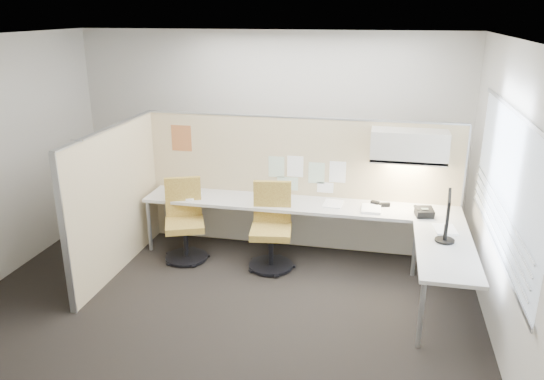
% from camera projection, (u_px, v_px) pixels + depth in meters
% --- Properties ---
extents(floor, '(5.50, 4.50, 0.01)m').
position_uv_depth(floor, '(226.00, 300.00, 5.89)').
color(floor, black).
rests_on(floor, ground).
extents(ceiling, '(5.50, 4.50, 0.01)m').
position_uv_depth(ceiling, '(217.00, 37.00, 4.98)').
color(ceiling, white).
rests_on(ceiling, wall_back).
extents(wall_back, '(5.50, 0.02, 2.80)m').
position_uv_depth(wall_back, '(269.00, 132.00, 7.52)').
color(wall_back, beige).
rests_on(wall_back, ground).
extents(wall_front, '(5.50, 0.02, 2.80)m').
position_uv_depth(wall_front, '(117.00, 285.00, 3.35)').
color(wall_front, beige).
rests_on(wall_front, ground).
extents(wall_right, '(0.02, 4.50, 2.80)m').
position_uv_depth(wall_right, '(507.00, 198.00, 4.89)').
color(wall_right, beige).
rests_on(wall_right, ground).
extents(window_pane, '(0.01, 2.80, 1.30)m').
position_uv_depth(window_pane, '(507.00, 183.00, 4.85)').
color(window_pane, '#9DA9B6').
rests_on(window_pane, wall_right).
extents(partition_back, '(4.10, 0.06, 1.75)m').
position_uv_depth(partition_back, '(299.00, 184.00, 6.98)').
color(partition_back, beige).
rests_on(partition_back, floor).
extents(partition_left, '(0.06, 2.20, 1.75)m').
position_uv_depth(partition_left, '(116.00, 201.00, 6.37)').
color(partition_left, beige).
rests_on(partition_left, floor).
extents(desk, '(4.00, 2.07, 0.73)m').
position_uv_depth(desk, '(323.00, 218.00, 6.55)').
color(desk, beige).
rests_on(desk, floor).
extents(overhead_bin, '(0.90, 0.36, 0.38)m').
position_uv_depth(overhead_bin, '(409.00, 146.00, 6.31)').
color(overhead_bin, beige).
rests_on(overhead_bin, partition_back).
extents(task_light_strip, '(0.60, 0.06, 0.02)m').
position_uv_depth(task_light_strip, '(408.00, 163.00, 6.38)').
color(task_light_strip, '#FFEABF').
rests_on(task_light_strip, overhead_bin).
extents(pinned_papers, '(1.01, 0.00, 0.47)m').
position_uv_depth(pinned_papers, '(305.00, 173.00, 6.88)').
color(pinned_papers, '#8CBF8C').
rests_on(pinned_papers, partition_back).
extents(poster, '(0.28, 0.00, 0.35)m').
position_uv_depth(poster, '(181.00, 138.00, 7.09)').
color(poster, orange).
rests_on(poster, partition_back).
extents(chair_left, '(0.62, 0.64, 1.02)m').
position_uv_depth(chair_left, '(185.00, 223.00, 6.75)').
color(chair_left, black).
rests_on(chair_left, floor).
extents(chair_right, '(0.55, 0.57, 1.04)m').
position_uv_depth(chair_right, '(271.00, 229.00, 6.53)').
color(chair_right, black).
rests_on(chair_right, floor).
extents(monitor, '(0.21, 0.49, 0.52)m').
position_uv_depth(monitor, '(447.00, 215.00, 5.50)').
color(monitor, black).
rests_on(monitor, desk).
extents(phone, '(0.24, 0.23, 0.12)m').
position_uv_depth(phone, '(424.00, 212.00, 6.26)').
color(phone, black).
rests_on(phone, desk).
extents(stapler, '(0.15, 0.08, 0.05)m').
position_uv_depth(stapler, '(384.00, 205.00, 6.57)').
color(stapler, black).
rests_on(stapler, desk).
extents(tape_dispenser, '(0.11, 0.09, 0.06)m').
position_uv_depth(tape_dispenser, '(375.00, 203.00, 6.60)').
color(tape_dispenser, black).
rests_on(tape_dispenser, desk).
extents(coat_hook, '(0.18, 0.42, 1.29)m').
position_uv_depth(coat_hook, '(74.00, 172.00, 5.59)').
color(coat_hook, silver).
rests_on(coat_hook, partition_left).
extents(paper_stack_0, '(0.26, 0.32, 0.03)m').
position_uv_depth(paper_stack_0, '(189.00, 196.00, 6.92)').
color(paper_stack_0, white).
rests_on(paper_stack_0, desk).
extents(paper_stack_1, '(0.27, 0.33, 0.04)m').
position_uv_depth(paper_stack_1, '(273.00, 201.00, 6.73)').
color(paper_stack_1, white).
rests_on(paper_stack_1, desk).
extents(paper_stack_2, '(0.25, 0.31, 0.01)m').
position_uv_depth(paper_stack_2, '(333.00, 204.00, 6.66)').
color(paper_stack_2, white).
rests_on(paper_stack_2, desk).
extents(paper_stack_3, '(0.23, 0.30, 0.03)m').
position_uv_depth(paper_stack_3, '(371.00, 209.00, 6.46)').
color(paper_stack_3, white).
rests_on(paper_stack_3, desk).
extents(paper_stack_4, '(0.27, 0.33, 0.02)m').
position_uv_depth(paper_stack_4, '(445.00, 229.00, 5.88)').
color(paper_stack_4, white).
rests_on(paper_stack_4, desk).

